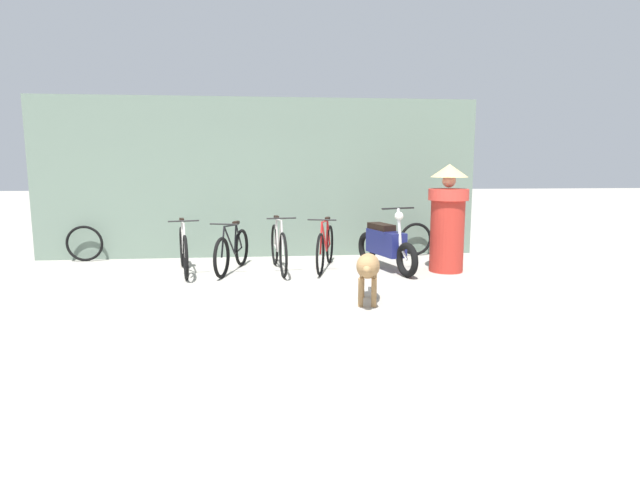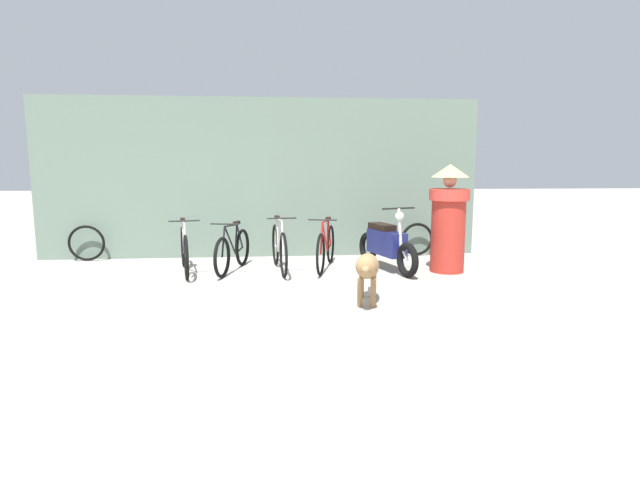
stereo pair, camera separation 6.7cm
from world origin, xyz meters
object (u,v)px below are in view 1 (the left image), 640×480
at_px(person_in_robes, 448,217).
at_px(spare_tire_left, 416,239).
at_px(spare_tire_right, 85,243).
at_px(bicycle_1, 232,251).
at_px(stray_dog, 368,267).
at_px(motorcycle, 386,245).
at_px(bicycle_0, 184,250).
at_px(bicycle_2, 279,248).
at_px(bicycle_3, 325,247).

relative_size(person_in_robes, spare_tire_left, 2.74).
height_order(person_in_robes, spare_tire_right, person_in_robes).
height_order(bicycle_1, stray_dog, bicycle_1).
height_order(bicycle_1, motorcycle, motorcycle).
relative_size(motorcycle, person_in_robes, 1.04).
bearing_deg(bicycle_0, bicycle_2, 77.70).
bearing_deg(stray_dog, bicycle_0, -116.49).
bearing_deg(motorcycle, bicycle_1, -108.83).
relative_size(bicycle_1, spare_tire_left, 2.49).
relative_size(bicycle_2, bicycle_3, 1.04).
relative_size(bicycle_0, spare_tire_right, 2.68).
height_order(motorcycle, spare_tire_left, motorcycle).
bearing_deg(bicycle_0, spare_tire_right, -133.49).
xyz_separation_m(bicycle_2, bicycle_3, (0.78, 0.07, -0.02)).
xyz_separation_m(bicycle_2, stray_dog, (1.07, -2.11, 0.09)).
bearing_deg(spare_tire_left, stray_dog, -115.73).
bearing_deg(bicycle_0, motorcycle, 76.50).
bearing_deg(bicycle_3, bicycle_0, -73.29).
bearing_deg(stray_dog, person_in_robes, 149.95).
bearing_deg(person_in_robes, bicycle_1, -18.89).
bearing_deg(person_in_robes, spare_tire_left, -100.61).
bearing_deg(stray_dog, spare_tire_left, 166.77).
relative_size(stray_dog, person_in_robes, 0.71).
height_order(stray_dog, person_in_robes, person_in_robes).
bearing_deg(bicycle_1, person_in_robes, 99.49).
bearing_deg(bicycle_2, motorcycle, 81.20).
distance_m(stray_dog, person_in_robes, 2.49).
bearing_deg(stray_dog, bicycle_2, -140.55).
height_order(bicycle_2, stray_dog, bicycle_2).
distance_m(bicycle_2, person_in_robes, 2.79).
bearing_deg(person_in_robes, bicycle_0, -17.66).
relative_size(bicycle_2, spare_tire_right, 2.68).
relative_size(bicycle_0, motorcycle, 0.97).
distance_m(motorcycle, person_in_robes, 1.09).
height_order(bicycle_1, bicycle_3, bicycle_3).
bearing_deg(spare_tire_left, bicycle_1, -161.32).
xyz_separation_m(person_in_robes, spare_tire_left, (-0.08, 1.47, -0.58)).
relative_size(bicycle_1, bicycle_3, 0.94).
relative_size(bicycle_2, stray_dog, 1.42).
xyz_separation_m(bicycle_2, motorcycle, (1.77, -0.06, 0.04)).
bearing_deg(motorcycle, stray_dog, -35.99).
bearing_deg(bicycle_3, spare_tire_right, -89.62).
bearing_deg(spare_tire_left, person_in_robes, -86.97).
bearing_deg(spare_tire_left, spare_tire_right, -179.98).
distance_m(spare_tire_left, spare_tire_right, 6.12).
height_order(bicycle_1, person_in_robes, person_in_robes).
xyz_separation_m(bicycle_1, spare_tire_left, (3.40, 1.15, -0.02)).
bearing_deg(bicycle_2, bicycle_1, -97.93).
height_order(bicycle_3, person_in_robes, person_in_robes).
height_order(motorcycle, person_in_robes, person_in_robes).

